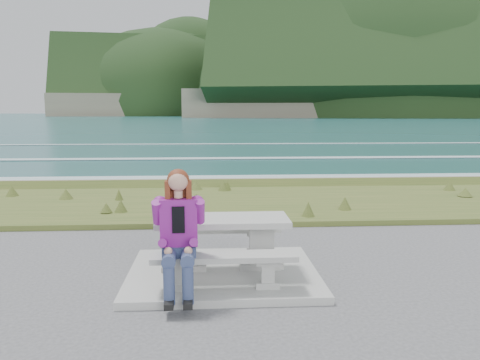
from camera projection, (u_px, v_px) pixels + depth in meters
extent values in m
cube|color=#9E9E99|center=(223.00, 274.00, 6.52)|extent=(2.60, 2.10, 0.10)
cube|color=#9E9E99|center=(184.00, 268.00, 6.47)|extent=(0.62, 0.12, 0.08)
cube|color=#9E9E99|center=(184.00, 248.00, 6.43)|extent=(0.34, 0.09, 0.51)
cube|color=#9E9E99|center=(183.00, 227.00, 6.39)|extent=(0.62, 0.12, 0.08)
cube|color=#9E9E99|center=(262.00, 267.00, 6.54)|extent=(0.62, 0.12, 0.08)
cube|color=#9E9E99|center=(262.00, 246.00, 6.50)|extent=(0.34, 0.09, 0.51)
cube|color=#9E9E99|center=(262.00, 226.00, 6.45)|extent=(0.62, 0.12, 0.08)
cube|color=#9E9E99|center=(223.00, 220.00, 6.41)|extent=(1.80, 0.75, 0.08)
cube|color=#9E9E99|center=(181.00, 287.00, 5.78)|extent=(0.30, 0.12, 0.08)
cube|color=#9E9E99|center=(181.00, 275.00, 5.76)|extent=(0.17, 0.09, 0.22)
cube|color=#9E9E99|center=(180.00, 264.00, 5.74)|extent=(0.30, 0.12, 0.08)
cube|color=#9E9E99|center=(268.00, 285.00, 5.85)|extent=(0.30, 0.12, 0.08)
cube|color=#9E9E99|center=(268.00, 274.00, 5.83)|extent=(0.17, 0.09, 0.22)
cube|color=#9E9E99|center=(268.00, 262.00, 5.80)|extent=(0.30, 0.12, 0.08)
cube|color=#9E9E99|center=(224.00, 257.00, 5.76)|extent=(1.80, 0.35, 0.07)
cube|color=#9E9E99|center=(187.00, 253.00, 7.16)|extent=(0.30, 0.12, 0.08)
cube|color=#9E9E99|center=(186.00, 244.00, 7.14)|extent=(0.17, 0.09, 0.22)
cube|color=#9E9E99|center=(186.00, 234.00, 7.12)|extent=(0.30, 0.12, 0.08)
cube|color=#9E9E99|center=(257.00, 252.00, 7.23)|extent=(0.30, 0.12, 0.08)
cube|color=#9E9E99|center=(257.00, 242.00, 7.21)|extent=(0.17, 0.09, 0.22)
cube|color=#9E9E99|center=(257.00, 233.00, 7.19)|extent=(0.30, 0.12, 0.08)
cube|color=#9E9E99|center=(222.00, 229.00, 7.14)|extent=(1.80, 0.35, 0.07)
cube|color=#34511E|center=(218.00, 206.00, 11.46)|extent=(160.00, 4.50, 0.22)
cube|color=#6F6353|center=(216.00, 187.00, 14.33)|extent=(160.00, 0.80, 2.20)
plane|color=#1F5559|center=(211.00, 116.00, 431.35)|extent=(1600.00, 1600.00, 0.00)
cube|color=white|center=(215.00, 204.00, 20.60)|extent=(220.00, 3.00, 0.06)
cube|color=white|center=(214.00, 178.00, 28.50)|extent=(220.00, 2.00, 0.06)
cube|color=white|center=(213.00, 158.00, 40.35)|extent=(220.00, 1.40, 0.06)
cube|color=white|center=(212.00, 144.00, 58.12)|extent=(220.00, 1.00, 0.06)
cube|color=#6F6353|center=(390.00, 104.00, 339.35)|extent=(296.14, 193.70, 18.00)
ellipsoid|color=black|center=(390.00, 100.00, 338.91)|extent=(311.77, 210.10, 208.10)
cube|color=#6F6353|center=(168.00, 106.00, 437.43)|extent=(201.55, 149.04, 18.00)
ellipsoid|color=black|center=(168.00, 103.00, 437.00)|extent=(211.86, 162.91, 134.65)
cube|color=navy|center=(179.00, 274.00, 5.51)|extent=(0.43, 0.78, 0.58)
cube|color=#891B8B|center=(179.00, 222.00, 5.68)|extent=(0.45, 0.27, 0.58)
sphere|color=#D6A085|center=(178.00, 181.00, 5.59)|extent=(0.25, 0.25, 0.25)
sphere|color=maroon|center=(178.00, 180.00, 5.61)|extent=(0.27, 0.27, 0.27)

